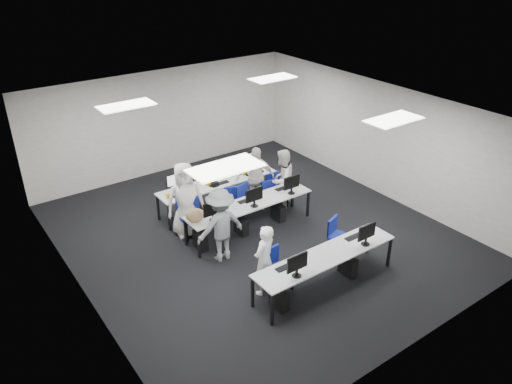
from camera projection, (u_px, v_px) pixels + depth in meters
room at (255, 176)px, 11.09m from camera, size 9.00×9.02×3.00m
ceiling_panels at (255, 112)px, 10.41m from camera, size 5.20×4.60×0.02m
desk_front at (326, 257)px, 9.73m from camera, size 3.20×0.70×0.73m
desk_mid at (250, 205)px, 11.61m from camera, size 3.20×0.70×0.73m
desk_back at (218, 183)px, 12.62m from camera, size 3.20×0.70×0.73m
equipment_front at (318, 274)px, 9.77m from camera, size 2.51×0.41×1.19m
equipment_mid at (244, 220)px, 11.65m from camera, size 2.91×0.41×1.19m
equipment_back at (224, 192)px, 12.88m from camera, size 2.91×0.41×1.19m
chair_0 at (278, 278)px, 9.80m from camera, size 0.51×0.54×0.89m
chair_1 at (338, 243)px, 10.93m from camera, size 0.55×0.57×0.85m
chair_2 at (190, 224)px, 11.58m from camera, size 0.47×0.52×0.97m
chair_3 at (234, 211)px, 12.20m from camera, size 0.55×0.57×0.84m
chair_4 at (276, 196)px, 12.90m from camera, size 0.42×0.46×0.86m
chair_5 at (188, 219)px, 11.86m from camera, size 0.56×0.58×0.86m
chair_6 at (237, 204)px, 12.48m from camera, size 0.54×0.57×0.90m
chair_7 at (265, 197)px, 12.85m from camera, size 0.48×0.51×0.82m
handbag at (195, 215)px, 10.76m from camera, size 0.47×0.39×0.33m
student_0 at (264, 260)px, 9.53m from camera, size 0.63×0.51×1.49m
student_1 at (282, 179)px, 12.61m from camera, size 0.91×0.80×1.56m
student_2 at (185, 200)px, 11.37m from camera, size 0.99×0.76×1.80m
student_3 at (255, 178)px, 12.53m from camera, size 1.06×0.77×1.67m
photographer at (221, 225)px, 10.50m from camera, size 1.10×0.66×1.67m
dslr_camera at (215, 184)px, 10.23m from camera, size 0.15×0.18×0.10m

